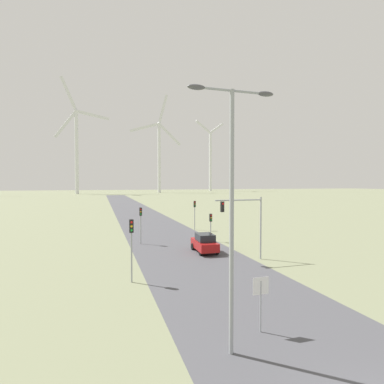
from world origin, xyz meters
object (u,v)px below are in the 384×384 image
(wind_turbine_center, at_px, (159,150))
(wind_turbine_right, at_px, (210,156))
(traffic_light_post_mid_left, at_px, (141,217))
(traffic_light_post_mid_right, at_px, (195,209))
(streetlamp, at_px, (232,189))
(wind_turbine_left, at_px, (77,143))
(stop_sign_near, at_px, (261,294))
(traffic_light_post_near_right, at_px, (211,221))
(car_approaching, at_px, (205,243))
(traffic_light_mast_overhead, at_px, (245,215))
(traffic_light_post_near_left, at_px, (131,237))

(wind_turbine_center, distance_m, wind_turbine_right, 58.83)
(traffic_light_post_mid_left, distance_m, traffic_light_post_mid_right, 11.80)
(streetlamp, distance_m, wind_turbine_center, 205.66)
(streetlamp, height_order, wind_turbine_left, wind_turbine_left)
(stop_sign_near, distance_m, traffic_light_post_mid_right, 30.03)
(streetlamp, relative_size, traffic_light_post_near_right, 3.24)
(car_approaching, xyz_separation_m, wind_turbine_right, (81.05, 214.55, 29.38))
(traffic_light_mast_overhead, bearing_deg, traffic_light_post_near_right, 89.08)
(wind_turbine_left, height_order, wind_turbine_center, wind_turbine_left)
(stop_sign_near, xyz_separation_m, traffic_light_mast_overhead, (5.17, 11.71, 2.23))
(streetlamp, relative_size, traffic_light_post_mid_right, 2.49)
(car_approaching, relative_size, wind_turbine_right, 0.07)
(wind_turbine_right, bearing_deg, traffic_light_post_near_right, -110.54)
(traffic_light_post_mid_left, xyz_separation_m, traffic_light_post_mid_right, (8.82, 7.85, 0.10))
(stop_sign_near, bearing_deg, wind_turbine_center, 80.50)
(traffic_light_post_near_right, xyz_separation_m, wind_turbine_center, (28.16, 179.41, 27.98))
(stop_sign_near, height_order, wind_turbine_right, wind_turbine_right)
(traffic_light_mast_overhead, relative_size, wind_turbine_center, 0.08)
(traffic_light_post_near_left, bearing_deg, traffic_light_post_mid_right, 61.80)
(traffic_light_post_mid_left, distance_m, wind_turbine_left, 171.71)
(wind_turbine_left, bearing_deg, car_approaching, -82.18)
(streetlamp, bearing_deg, traffic_light_post_near_left, 106.59)
(traffic_light_post_mid_right, bearing_deg, traffic_light_mast_overhead, -93.13)
(streetlamp, height_order, traffic_light_post_mid_left, streetlamp)
(traffic_light_post_near_left, bearing_deg, traffic_light_mast_overhead, 16.61)
(traffic_light_post_mid_left, relative_size, traffic_light_post_mid_right, 0.97)
(traffic_light_post_near_right, bearing_deg, traffic_light_post_near_left, -130.83)
(traffic_light_post_near_right, bearing_deg, wind_turbine_left, 98.86)
(wind_turbine_left, relative_size, wind_turbine_center, 1.03)
(traffic_light_post_near_left, xyz_separation_m, wind_turbine_left, (-16.10, 181.09, 28.74))
(traffic_light_post_near_right, distance_m, traffic_light_post_mid_left, 8.07)
(traffic_light_post_near_left, bearing_deg, streetlamp, -73.41)
(traffic_light_post_near_right, relative_size, traffic_light_post_mid_left, 0.79)
(traffic_light_post_near_right, bearing_deg, stop_sign_near, -104.49)
(traffic_light_post_mid_left, bearing_deg, wind_turbine_left, 96.23)
(traffic_light_post_mid_right, bearing_deg, traffic_light_post_near_right, -95.34)
(wind_turbine_left, bearing_deg, traffic_light_post_near_left, -84.92)
(stop_sign_near, relative_size, traffic_light_post_mid_left, 0.62)
(traffic_light_post_near_right, xyz_separation_m, traffic_light_post_mid_right, (0.82, 8.80, 0.71))
(streetlamp, bearing_deg, car_approaching, 73.98)
(wind_turbine_center, bearing_deg, traffic_light_post_mid_left, -101.45)
(traffic_light_post_mid_right, height_order, traffic_light_mast_overhead, traffic_light_mast_overhead)
(traffic_light_mast_overhead, relative_size, wind_turbine_left, 0.08)
(car_approaching, bearing_deg, wind_turbine_left, 97.82)
(wind_turbine_center, relative_size, wind_turbine_right, 1.16)
(streetlamp, relative_size, wind_turbine_left, 0.15)
(traffic_light_mast_overhead, height_order, wind_turbine_left, wind_turbine_left)
(traffic_light_post_mid_right, relative_size, wind_turbine_right, 0.07)
(traffic_light_post_near_left, bearing_deg, wind_turbine_right, 68.15)
(traffic_light_post_mid_left, height_order, traffic_light_mast_overhead, traffic_light_mast_overhead)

